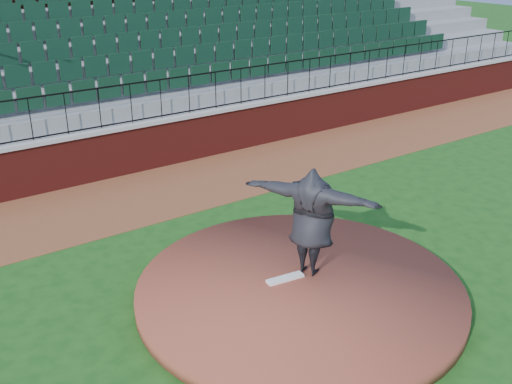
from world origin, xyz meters
The scene contains 10 objects.
ground centered at (0.00, 0.00, 0.00)m, with size 90.00×90.00×0.00m, color #184915.
warning_track centered at (0.00, 5.40, 0.01)m, with size 34.00×3.20×0.01m, color brown.
field_wall centered at (0.00, 7.00, 0.60)m, with size 34.00×0.35×1.20m, color maroon.
wall_cap centered at (0.00, 7.00, 1.25)m, with size 34.00×0.45×0.10m, color #B7B7B7.
wall_railing centered at (0.00, 7.00, 1.80)m, with size 34.00×0.05×1.00m, color black, non-canonical shape.
seating_stands centered at (0.00, 9.72, 2.30)m, with size 34.00×5.10×4.60m, color gray, non-canonical shape.
concourse_wall centered at (0.00, 12.52, 2.75)m, with size 34.00×0.50×5.50m, color maroon.
pitchers_mound centered at (-0.26, -0.18, 0.12)m, with size 5.54×5.54×0.25m, color brown.
pitching_rubber centered at (-0.37, 0.09, 0.27)m, with size 0.67×0.17×0.04m, color white.
pitcher centered at (0.15, 0.06, 1.23)m, with size 2.40×0.65×1.95m, color black.
Camera 1 is at (-5.87, -6.92, 5.67)m, focal length 42.18 mm.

